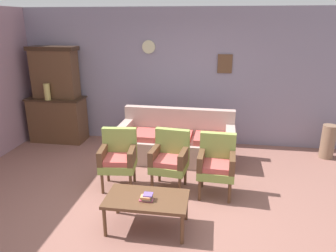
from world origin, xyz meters
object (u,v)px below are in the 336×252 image
Objects in this scene: armchair_by_doorway at (118,156)px; floor_vase_by_wall at (328,142)px; vase_on_cabinet at (47,92)px; book_stack_on_table at (147,198)px; floral_couch at (177,142)px; armchair_near_cabinet at (217,162)px; armchair_near_couch_end at (170,158)px; coffee_table at (147,201)px; side_cabinet at (58,119)px.

floor_vase_by_wall is (3.51, 1.63, -0.18)m from armchair_by_doorway.
armchair_by_doorway is (1.93, -1.55, -0.59)m from vase_on_cabinet.
floral_couch is at bearing 87.83° from book_stack_on_table.
armchair_near_cabinet is 1.31m from book_stack_on_table.
armchair_near_couch_end is 1.10m from book_stack_on_table.
floor_vase_by_wall is at bearing 0.83° from vase_on_cabinet.
vase_on_cabinet is 0.16× the size of floral_couch.
coffee_table is at bearing -92.61° from floral_couch.
armchair_near_cabinet is at bearing -27.41° from side_cabinet.
side_cabinet is 1.82× the size of floor_vase_by_wall.
side_cabinet is 1.28× the size of armchair_near_cabinet.
vase_on_cabinet reaches higher than book_stack_on_table.
floral_couch is 2.31× the size of armchair_near_couch_end.
side_cabinet is at bearing 67.98° from vase_on_cabinet.
floral_couch is 13.10× the size of book_stack_on_table.
armchair_by_doorway is at bearing -155.11° from floor_vase_by_wall.
side_cabinet is at bearing 147.81° from armchair_near_couch_end.
floor_vase_by_wall is (5.36, -0.10, -0.15)m from side_cabinet.
armchair_near_couch_end is 3.15m from floor_vase_by_wall.
armchair_by_doorway is at bearing -42.95° from side_cabinet.
armchair_near_couch_end is 1.05m from coffee_table.
armchair_by_doorway is 1.22m from book_stack_on_table.
side_cabinet is 3.67m from coffee_table.
armchair_by_doorway is 1.42× the size of floor_vase_by_wall.
armchair_near_cabinet is at bearing 0.10° from armchair_by_doorway.
vase_on_cabinet is 0.51× the size of floor_vase_by_wall.
side_cabinet is at bearing 152.59° from armchair_near_cabinet.
floral_couch is 2.31× the size of armchair_by_doorway.
vase_on_cabinet is at bearing 151.34° from armchair_near_couch_end.
book_stack_on_table is at bearing -137.05° from floor_vase_by_wall.
floral_couch is 1.38m from armchair_by_doorway.
floral_couch is 2.08× the size of coffee_table.
armchair_near_couch_end is (0.78, 0.07, 0.00)m from armchair_by_doorway.
floral_couch is 1.09m from armchair_near_couch_end.
armchair_by_doorway is 1.47m from armchair_near_cabinet.
vase_on_cabinet is 0.36× the size of armchair_near_couch_end.
side_cabinet is at bearing 132.49° from book_stack_on_table.
armchair_near_cabinet is (3.40, -1.54, -0.59)m from vase_on_cabinet.
armchair_near_cabinet is 2.61m from floor_vase_by_wall.
armchair_near_couch_end reaches higher than coffee_table.
coffee_table is (-0.13, -1.03, -0.12)m from armchair_near_couch_end.
book_stack_on_table is 3.89m from floor_vase_by_wall.
armchair_near_cabinet is (0.69, -0.07, 0.00)m from armchair_near_couch_end.
floral_couch reaches higher than book_stack_on_table.
coffee_table is 0.10m from book_stack_on_table.
vase_on_cabinet is 3.78m from armchair_near_cabinet.
coffee_table is at bearing -56.01° from armchair_by_doorway.
vase_on_cabinet is at bearing 155.55° from armchair_near_cabinet.
book_stack_on_table is at bearing -44.77° from vase_on_cabinet.
vase_on_cabinet reaches higher than armchair_near_cabinet.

